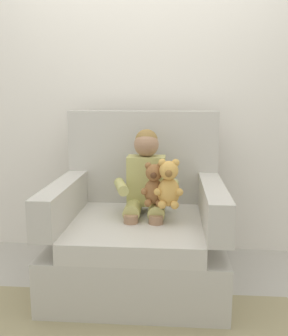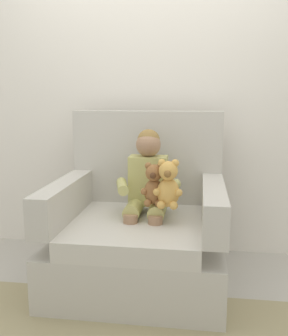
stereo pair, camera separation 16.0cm
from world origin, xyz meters
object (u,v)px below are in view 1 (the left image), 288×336
Objects in this scene: plush_honey at (169,185)px; armchair at (139,232)px; seated_child at (146,184)px; plush_brown at (154,185)px.

armchair is at bearing 122.56° from plush_honey.
seated_child is 2.96× the size of plush_brown.
armchair is 0.45m from plush_honey.
armchair is 3.76× the size of plush_honey.
plush_honey is (0.20, -0.15, 0.37)m from armchair.
armchair reaches higher than plush_honey.
seated_child is at bearing 109.16° from plush_honey.
seated_child is 0.16m from plush_brown.
seated_child is at bearing 38.10° from armchair.
seated_child is at bearing 124.91° from plush_brown.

